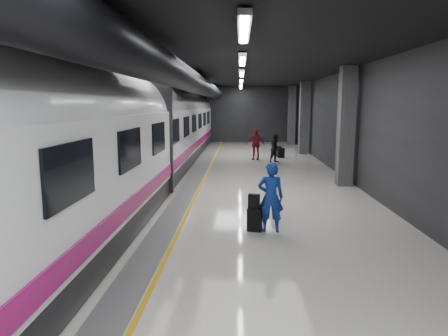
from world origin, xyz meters
TOP-DOWN VIEW (x-y plane):
  - ground at (0.00, 0.00)m, footprint 40.00×40.00m
  - platform_hall at (-0.29, 0.96)m, footprint 10.02×40.02m
  - train at (-3.25, -0.00)m, footprint 3.05×38.00m
  - traveler_main at (1.30, -3.83)m, footprint 0.64×0.43m
  - suitcase_main at (0.92, -3.81)m, footprint 0.40×0.31m
  - shoulder_bag at (0.89, -3.82)m, footprint 0.30×0.22m
  - traveler_far_a at (2.49, 8.12)m, footprint 0.92×0.87m
  - traveler_far_b at (1.43, 9.20)m, footprint 1.09×0.62m
  - suitcase_far at (2.96, 10.06)m, footprint 0.43×0.33m

SIDE VIEW (x-z plane):
  - ground at x=0.00m, z-range 0.00..0.00m
  - suitcase_far at x=2.96m, z-range 0.00..0.57m
  - suitcase_main at x=0.92m, z-range 0.00..0.58m
  - traveler_far_a at x=2.49m, z-range 0.00..1.50m
  - shoulder_bag at x=0.89m, z-range 0.58..0.93m
  - traveler_main at x=1.30m, z-range 0.00..1.72m
  - traveler_far_b at x=1.43m, z-range 0.00..1.75m
  - train at x=-3.25m, z-range 0.04..4.09m
  - platform_hall at x=-0.29m, z-range 1.28..5.79m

